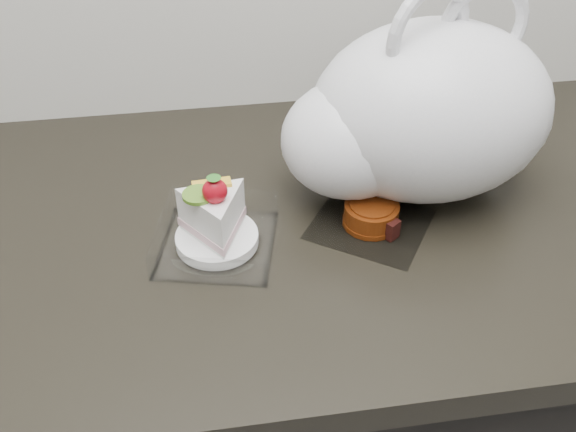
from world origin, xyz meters
The scene contains 4 objects.
counter centered at (0.00, 1.69, 0.45)m, with size 2.04×0.64×0.90m.
cake_tray centered at (-0.08, 1.64, 0.93)m, with size 0.17×0.17×0.11m.
mooncake_wrap centered at (0.13, 1.65, 0.91)m, with size 0.20×0.19×0.03m.
plastic_bag centered at (0.20, 1.72, 1.02)m, with size 0.41×0.33×0.30m.
Camera 1 is at (-0.08, 1.01, 1.45)m, focal length 40.00 mm.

